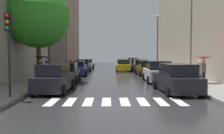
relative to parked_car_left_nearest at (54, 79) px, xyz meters
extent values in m
cube|color=#2A2A2C|center=(3.76, 19.03, -0.84)|extent=(28.00, 72.00, 0.04)
cube|color=gray|center=(-2.74, 19.03, -0.74)|extent=(3.00, 72.00, 0.15)
cube|color=gray|center=(10.26, 19.03, -0.74)|extent=(3.00, 72.00, 0.15)
cube|color=silver|center=(0.61, -3.34, -0.81)|extent=(0.45, 2.20, 0.01)
cube|color=silver|center=(1.51, -3.34, -0.81)|extent=(0.45, 2.20, 0.01)
cube|color=silver|center=(2.41, -3.34, -0.81)|extent=(0.45, 2.20, 0.01)
cube|color=silver|center=(3.31, -3.34, -0.81)|extent=(0.45, 2.20, 0.01)
cube|color=silver|center=(4.21, -3.34, -0.81)|extent=(0.45, 2.20, 0.01)
cube|color=silver|center=(5.11, -3.34, -0.81)|extent=(0.45, 2.20, 0.01)
cube|color=silver|center=(6.01, -3.34, -0.81)|extent=(0.45, 2.20, 0.01)
cube|color=silver|center=(6.91, -3.34, -0.81)|extent=(0.45, 2.20, 0.01)
cube|color=#564C47|center=(-7.24, 23.13, 5.29)|extent=(6.00, 12.38, 12.22)
cube|color=#8C6B56|center=(-7.24, 39.43, 8.61)|extent=(6.00, 18.61, 18.84)
cube|color=#B2A38C|center=(14.76, 18.26, 8.68)|extent=(6.00, 16.53, 19.00)
cube|color=black|center=(0.00, 0.06, -0.21)|extent=(1.90, 4.67, 0.87)
cube|color=black|center=(-0.01, -0.17, 0.58)|extent=(1.62, 2.59, 0.71)
cylinder|color=black|center=(-0.83, 1.61, -0.50)|extent=(0.24, 0.65, 0.64)
cylinder|color=black|center=(0.93, 1.56, -0.50)|extent=(0.24, 0.65, 0.64)
cylinder|color=black|center=(-0.92, -1.43, -0.50)|extent=(0.24, 0.65, 0.64)
cylinder|color=black|center=(0.83, -1.49, -0.50)|extent=(0.24, 0.65, 0.64)
cube|color=black|center=(-0.20, 5.80, -0.24)|extent=(1.99, 4.32, 0.80)
cube|color=black|center=(-0.20, 5.59, 0.49)|extent=(1.71, 2.39, 0.66)
cylinder|color=black|center=(-1.18, 7.19, -0.50)|extent=(0.24, 0.65, 0.64)
cylinder|color=black|center=(0.70, 7.24, -0.50)|extent=(0.24, 0.65, 0.64)
cylinder|color=black|center=(-1.10, 4.37, -0.50)|extent=(0.24, 0.65, 0.64)
cylinder|color=black|center=(0.77, 4.42, -0.50)|extent=(0.24, 0.65, 0.64)
cube|color=navy|center=(-0.08, 11.84, -0.25)|extent=(2.05, 4.32, 0.78)
cube|color=black|center=(-0.07, 11.63, 0.47)|extent=(1.74, 2.41, 0.64)
cylinder|color=black|center=(-1.07, 13.20, -0.50)|extent=(0.25, 0.65, 0.64)
cylinder|color=black|center=(0.78, 13.29, -0.50)|extent=(0.25, 0.65, 0.64)
cylinder|color=black|center=(-0.94, 10.40, -0.50)|extent=(0.25, 0.65, 0.64)
cylinder|color=black|center=(0.91, 10.49, -0.50)|extent=(0.25, 0.65, 0.64)
cube|color=#474C51|center=(-0.09, 18.30, -0.23)|extent=(1.97, 4.30, 0.82)
cube|color=black|center=(-0.08, 18.09, 0.51)|extent=(1.67, 2.39, 0.67)
cylinder|color=black|center=(-1.04, 19.65, -0.50)|extent=(0.25, 0.65, 0.64)
cylinder|color=black|center=(0.75, 19.73, -0.50)|extent=(0.25, 0.65, 0.64)
cylinder|color=black|center=(-0.92, 16.87, -0.50)|extent=(0.25, 0.65, 0.64)
cylinder|color=black|center=(0.87, 16.94, -0.50)|extent=(0.25, 0.65, 0.64)
cube|color=silver|center=(-0.08, 24.52, -0.27)|extent=(1.89, 4.06, 0.75)
cube|color=black|center=(-0.08, 24.31, 0.41)|extent=(1.65, 2.24, 0.61)
cylinder|color=black|center=(-1.02, 25.85, -0.50)|extent=(0.22, 0.64, 0.64)
cylinder|color=black|center=(0.84, 25.86, -0.50)|extent=(0.22, 0.64, 0.64)
cylinder|color=black|center=(-1.00, 23.17, -0.50)|extent=(0.22, 0.64, 0.64)
cylinder|color=black|center=(0.86, 23.19, -0.50)|extent=(0.22, 0.64, 0.64)
cube|color=black|center=(7.58, -0.29, -0.20)|extent=(2.10, 4.87, 0.88)
cube|color=black|center=(7.59, -0.53, 0.60)|extent=(1.77, 2.71, 0.72)
cylinder|color=black|center=(6.57, 1.25, -0.50)|extent=(0.25, 0.65, 0.64)
cylinder|color=black|center=(8.44, 1.34, -0.50)|extent=(0.25, 0.65, 0.64)
cylinder|color=black|center=(6.72, -1.91, -0.50)|extent=(0.25, 0.65, 0.64)
cylinder|color=black|center=(8.59, -1.82, -0.50)|extent=(0.25, 0.65, 0.64)
cube|color=silver|center=(7.55, 5.48, -0.20)|extent=(1.99, 4.42, 0.88)
cube|color=black|center=(7.55, 5.26, 0.61)|extent=(1.73, 2.44, 0.72)
cylinder|color=black|center=(6.60, 6.95, -0.50)|extent=(0.23, 0.64, 0.64)
cylinder|color=black|center=(8.54, 6.92, -0.50)|extent=(0.23, 0.64, 0.64)
cylinder|color=black|center=(6.56, 4.05, -0.50)|extent=(0.23, 0.64, 0.64)
cylinder|color=black|center=(8.50, 4.02, -0.50)|extent=(0.23, 0.64, 0.64)
cube|color=brown|center=(7.60, 12.19, -0.24)|extent=(1.94, 4.69, 0.80)
cube|color=black|center=(7.60, 11.96, 0.49)|extent=(1.67, 2.60, 0.66)
cylinder|color=black|center=(6.65, 13.70, -0.50)|extent=(0.24, 0.65, 0.64)
cylinder|color=black|center=(8.46, 13.75, -0.50)|extent=(0.24, 0.65, 0.64)
cylinder|color=black|center=(6.73, 10.64, -0.50)|extent=(0.24, 0.65, 0.64)
cylinder|color=black|center=(8.54, 10.69, -0.50)|extent=(0.24, 0.65, 0.64)
cube|color=black|center=(7.59, 17.48, -0.24)|extent=(1.81, 4.68, 0.80)
cube|color=black|center=(7.59, 17.25, 0.49)|extent=(1.59, 2.57, 0.65)
cylinder|color=black|center=(6.69, 19.03, -0.50)|extent=(0.22, 0.64, 0.64)
cylinder|color=black|center=(8.49, 19.02, -0.50)|extent=(0.22, 0.64, 0.64)
cylinder|color=black|center=(6.69, 15.94, -0.50)|extent=(0.22, 0.64, 0.64)
cylinder|color=black|center=(8.48, 15.94, -0.50)|extent=(0.22, 0.64, 0.64)
cube|color=brown|center=(7.61, 23.05, -0.25)|extent=(1.96, 4.28, 0.79)
cube|color=black|center=(7.61, 22.83, 0.47)|extent=(1.72, 2.36, 0.64)
cylinder|color=black|center=(6.63, 24.45, -0.50)|extent=(0.22, 0.64, 0.64)
cylinder|color=black|center=(8.57, 24.46, -0.50)|extent=(0.22, 0.64, 0.64)
cylinder|color=black|center=(6.64, 21.63, -0.50)|extent=(0.22, 0.64, 0.64)
cylinder|color=black|center=(8.58, 21.64, -0.50)|extent=(0.22, 0.64, 0.64)
cube|color=silver|center=(7.49, 28.55, -0.22)|extent=(1.91, 4.71, 0.83)
cube|color=black|center=(7.49, 28.31, 0.53)|extent=(1.67, 2.60, 0.68)
cylinder|color=black|center=(6.54, 30.10, -0.50)|extent=(0.22, 0.64, 0.64)
cylinder|color=black|center=(8.42, 30.11, -0.50)|extent=(0.22, 0.64, 0.64)
cylinder|color=black|center=(6.56, 26.99, -0.50)|extent=(0.22, 0.64, 0.64)
cylinder|color=black|center=(8.44, 27.00, -0.50)|extent=(0.22, 0.64, 0.64)
cube|color=yellow|center=(5.42, 18.81, -0.24)|extent=(2.02, 4.64, 0.80)
cube|color=black|center=(5.41, 18.58, 0.48)|extent=(1.72, 2.57, 0.65)
cube|color=#F2EDCC|center=(5.41, 18.58, 0.90)|extent=(0.21, 0.37, 0.18)
cylinder|color=black|center=(4.55, 20.35, -0.50)|extent=(0.24, 0.65, 0.64)
cylinder|color=black|center=(6.40, 20.28, -0.50)|extent=(0.24, 0.65, 0.64)
cylinder|color=black|center=(4.44, 17.34, -0.50)|extent=(0.24, 0.65, 0.64)
cylinder|color=black|center=(6.29, 17.27, -0.50)|extent=(0.24, 0.65, 0.64)
cylinder|color=#38513D|center=(-2.13, 4.69, -0.24)|extent=(0.28, 0.28, 0.85)
cylinder|color=black|center=(-2.13, 4.69, 0.51)|extent=(0.36, 0.36, 0.67)
sphere|color=tan|center=(-2.13, 4.69, 0.98)|extent=(0.26, 0.26, 0.26)
cone|color=black|center=(-2.13, 4.69, 1.28)|extent=(1.00, 1.00, 0.20)
cylinder|color=#333338|center=(-2.13, 4.69, 0.89)|extent=(0.02, 0.02, 0.76)
cylinder|color=navy|center=(9.58, 1.25, -0.25)|extent=(0.28, 0.28, 0.83)
cylinder|color=gray|center=(9.58, 1.25, 0.50)|extent=(0.36, 0.36, 0.66)
sphere|color=tan|center=(9.58, 1.25, 0.96)|extent=(0.26, 0.26, 0.26)
cylinder|color=black|center=(10.64, 3.28, -0.25)|extent=(0.28, 0.28, 0.84)
cylinder|color=brown|center=(10.64, 3.28, 0.50)|extent=(0.36, 0.36, 0.66)
sphere|color=tan|center=(10.64, 3.28, 0.97)|extent=(0.26, 0.26, 0.26)
cone|color=red|center=(10.64, 3.28, 1.26)|extent=(1.19, 1.19, 0.20)
cylinder|color=#333338|center=(10.64, 3.28, 0.88)|extent=(0.02, 0.02, 0.76)
cylinder|color=gray|center=(-3.64, 12.80, -0.27)|extent=(0.28, 0.28, 0.78)
cylinder|color=black|center=(-3.64, 12.80, 0.43)|extent=(0.36, 0.36, 0.62)
sphere|color=tan|center=(-3.64, 12.80, 0.86)|extent=(0.25, 0.25, 0.25)
cone|color=navy|center=(-3.64, 12.80, 1.15)|extent=(0.91, 0.91, 0.20)
cylinder|color=#333338|center=(-3.64, 12.80, 0.79)|extent=(0.02, 0.02, 0.72)
cylinder|color=#513823|center=(-2.47, 5.38, 0.89)|extent=(0.36, 0.36, 3.10)
sphere|color=#2F8624|center=(-2.47, 5.38, 4.70)|extent=(5.32, 5.32, 5.32)
cylinder|color=black|center=(-1.69, -2.74, 1.03)|extent=(0.12, 0.12, 3.40)
cube|color=black|center=(-1.69, -2.74, 3.18)|extent=(0.30, 0.30, 0.90)
sphere|color=red|center=(-1.69, -2.92, 3.48)|extent=(0.18, 0.18, 0.18)
sphere|color=#F2A519|center=(-1.69, -2.92, 3.18)|extent=(0.18, 0.18, 0.18)
sphere|color=green|center=(-1.69, -2.92, 2.88)|extent=(0.18, 0.18, 0.18)
cylinder|color=#595B60|center=(9.31, 14.68, 2.63)|extent=(0.16, 0.16, 6.58)
ellipsoid|color=beige|center=(9.31, 14.68, 6.07)|extent=(0.60, 0.28, 0.24)
camera|label=1|loc=(3.44, -15.68, 1.57)|focal=40.20mm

